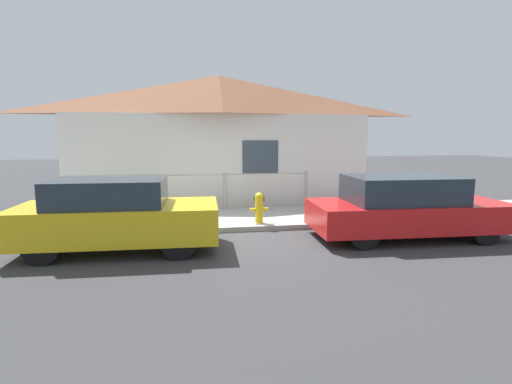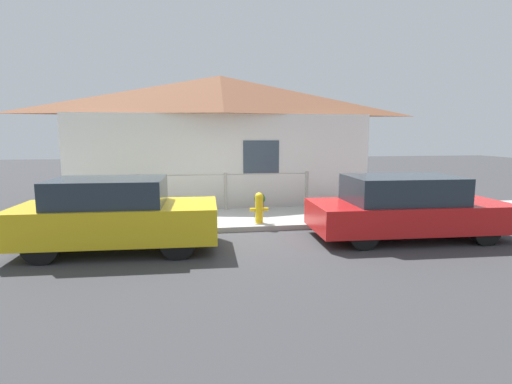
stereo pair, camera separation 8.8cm
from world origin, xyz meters
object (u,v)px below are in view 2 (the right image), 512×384
fire_hydrant (259,207)px  potted_plant_near_hydrant (260,200)px  car_left (116,215)px  car_right (406,208)px

fire_hydrant → potted_plant_near_hydrant: (0.31, 1.74, -0.13)m
car_left → fire_hydrant: (3.08, 1.47, -0.20)m
potted_plant_near_hydrant → car_right: bearing=-49.8°
car_right → potted_plant_near_hydrant: size_ratio=8.99×
car_left → fire_hydrant: 3.42m
car_left → potted_plant_near_hydrant: (3.39, 3.21, -0.33)m
car_right → potted_plant_near_hydrant: bearing=132.1°
car_left → potted_plant_near_hydrant: car_left is taller
car_right → fire_hydrant: car_right is taller
car_right → potted_plant_near_hydrant: car_right is taller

